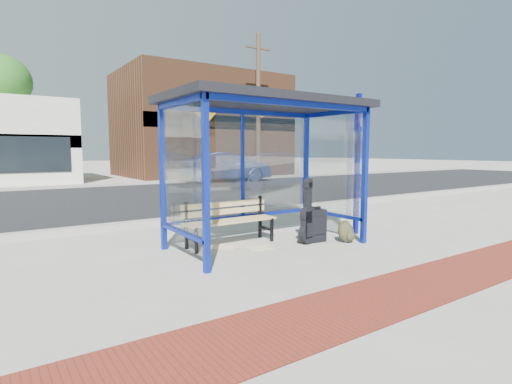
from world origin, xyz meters
TOP-DOWN VIEW (x-y plane):
  - ground at (0.00, 0.00)m, footprint 120.00×120.00m
  - brick_paver_strip at (0.00, -2.60)m, footprint 60.00×1.00m
  - curb_near at (0.00, 2.90)m, footprint 60.00×0.25m
  - street_asphalt at (0.00, 8.00)m, footprint 60.00×10.00m
  - curb_far at (0.00, 13.10)m, footprint 60.00×0.25m
  - far_sidewalk at (0.00, 15.00)m, footprint 60.00×4.00m
  - bus_shelter at (0.00, 0.07)m, footprint 3.30×1.80m
  - storefront_brown at (8.00, 18.49)m, footprint 10.00×7.08m
  - tree_right at (12.50, 22.00)m, footprint 3.60×3.60m
  - utility_pole_east at (9.00, 13.40)m, footprint 1.60×0.24m
  - bench at (-0.46, 0.46)m, footprint 1.64×0.42m
  - guitar_bag at (0.66, -0.26)m, footprint 0.40×0.20m
  - suitcase at (0.87, -0.21)m, footprint 0.38×0.27m
  - backpack at (1.30, -0.55)m, footprint 0.32×0.29m
  - sign_post at (1.99, -0.15)m, footprint 0.13×0.33m
  - newspaper_a at (-0.62, 0.30)m, footprint 0.44×0.46m
  - newspaper_b at (-0.18, -0.06)m, footprint 0.44×0.37m
  - newspaper_c at (-0.73, 0.40)m, footprint 0.52×0.50m
  - parked_car at (6.36, 12.49)m, footprint 4.68×1.99m
  - fire_hydrant at (10.12, 14.07)m, footprint 0.34×0.23m

SIDE VIEW (x-z plane):
  - ground at x=0.00m, z-range 0.00..0.00m
  - street_asphalt at x=0.00m, z-range 0.00..0.00m
  - newspaper_a at x=-0.62m, z-range 0.00..0.01m
  - newspaper_b at x=-0.18m, z-range 0.00..0.01m
  - newspaper_c at x=-0.73m, z-range 0.00..0.01m
  - far_sidewalk at x=0.00m, z-range 0.00..0.01m
  - brick_paver_strip at x=0.00m, z-range 0.00..0.01m
  - curb_near at x=0.00m, z-range 0.00..0.12m
  - curb_far at x=0.00m, z-range 0.00..0.12m
  - backpack at x=1.30m, z-range -0.01..0.36m
  - suitcase at x=0.87m, z-range -0.02..0.60m
  - guitar_bag at x=0.66m, z-range -0.14..0.91m
  - fire_hydrant at x=10.12m, z-range 0.03..0.79m
  - bench at x=-0.46m, z-range 0.05..0.82m
  - parked_car at x=6.36m, z-range 0.00..1.50m
  - sign_post at x=1.99m, z-range 0.16..2.79m
  - bus_shelter at x=0.00m, z-range 0.86..3.28m
  - storefront_brown at x=8.00m, z-range 0.00..6.40m
  - utility_pole_east at x=9.00m, z-range 0.11..8.11m
  - tree_right at x=12.50m, z-range 1.94..8.97m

